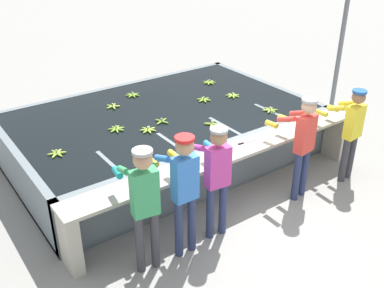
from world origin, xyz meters
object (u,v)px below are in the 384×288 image
(worker_3, at_px, (303,139))
(knife_0, at_px, (245,142))
(worker_2, at_px, (216,172))
(knife_1, at_px, (218,152))
(banana_bunch_floating_1, at_px, (113,106))
(banana_bunch_floating_4, at_px, (162,121))
(banana_bunch_floating_0, at_px, (270,110))
(banana_bunch_floating_9, at_px, (148,130))
(worker_1, at_px, (184,184))
(banana_bunch_floating_5, at_px, (133,95))
(banana_bunch_floating_3, at_px, (212,124))
(worker_0, at_px, (144,198))
(banana_bunch_floating_2, at_px, (233,96))
(banana_bunch_floating_10, at_px, (116,129))
(worker_4, at_px, (351,127))
(banana_bunch_floating_7, at_px, (209,82))
(banana_bunch_floating_8, at_px, (57,153))
(banana_bunch_floating_6, at_px, (204,100))
(support_post_right, at_px, (340,51))

(worker_3, height_order, knife_0, worker_3)
(worker_2, relative_size, knife_1, 4.88)
(banana_bunch_floating_1, xyz_separation_m, banana_bunch_floating_4, (0.37, -1.06, 0.00))
(worker_2, distance_m, banana_bunch_floating_4, 1.99)
(banana_bunch_floating_0, xyz_separation_m, knife_1, (-1.71, -0.68, -0.01))
(banana_bunch_floating_9, bearing_deg, worker_1, -107.41)
(banana_bunch_floating_0, distance_m, banana_bunch_floating_5, 2.62)
(worker_2, bearing_deg, banana_bunch_floating_3, 54.13)
(worker_0, distance_m, banana_bunch_floating_3, 2.53)
(banana_bunch_floating_2, height_order, banana_bunch_floating_5, same)
(banana_bunch_floating_2, height_order, banana_bunch_floating_9, same)
(banana_bunch_floating_2, xyz_separation_m, banana_bunch_floating_10, (-2.48, -0.04, 0.00))
(worker_2, bearing_deg, banana_bunch_floating_0, 29.54)
(worker_4, relative_size, banana_bunch_floating_7, 5.65)
(banana_bunch_floating_2, bearing_deg, banana_bunch_floating_7, 84.23)
(banana_bunch_floating_2, bearing_deg, banana_bunch_floating_1, 158.14)
(banana_bunch_floating_7, distance_m, banana_bunch_floating_8, 3.82)
(banana_bunch_floating_3, bearing_deg, knife_1, -122.23)
(banana_bunch_floating_2, bearing_deg, worker_1, -140.23)
(banana_bunch_floating_9, bearing_deg, banana_bunch_floating_0, -14.46)
(banana_bunch_floating_0, bearing_deg, banana_bunch_floating_7, 90.04)
(worker_3, height_order, banana_bunch_floating_9, worker_3)
(worker_2, bearing_deg, banana_bunch_floating_5, 80.23)
(banana_bunch_floating_6, bearing_deg, knife_1, -120.93)
(banana_bunch_floating_9, bearing_deg, banana_bunch_floating_10, 141.58)
(worker_3, height_order, banana_bunch_floating_7, worker_3)
(worker_4, xyz_separation_m, banana_bunch_floating_3, (-1.67, 1.48, -0.06))
(banana_bunch_floating_7, height_order, banana_bunch_floating_9, same)
(worker_0, height_order, support_post_right, support_post_right)
(banana_bunch_floating_6, bearing_deg, worker_0, -138.31)
(banana_bunch_floating_9, xyz_separation_m, knife_0, (0.98, -1.23, -0.01))
(banana_bunch_floating_7, relative_size, banana_bunch_floating_9, 1.00)
(worker_0, relative_size, worker_3, 1.02)
(banana_bunch_floating_1, relative_size, banana_bunch_floating_5, 0.98)
(banana_bunch_floating_6, relative_size, banana_bunch_floating_9, 1.00)
(worker_1, distance_m, banana_bunch_floating_9, 1.95)
(banana_bunch_floating_4, relative_size, banana_bunch_floating_9, 0.97)
(banana_bunch_floating_0, height_order, banana_bunch_floating_9, same)
(banana_bunch_floating_1, bearing_deg, knife_1, -78.92)
(worker_3, distance_m, banana_bunch_floating_9, 2.42)
(worker_2, height_order, banana_bunch_floating_7, worker_2)
(banana_bunch_floating_2, relative_size, banana_bunch_floating_4, 1.03)
(banana_bunch_floating_2, height_order, banana_bunch_floating_7, same)
(banana_bunch_floating_4, bearing_deg, support_post_right, -8.12)
(banana_bunch_floating_1, bearing_deg, banana_bunch_floating_2, -21.86)
(banana_bunch_floating_7, height_order, support_post_right, support_post_right)
(banana_bunch_floating_4, bearing_deg, banana_bunch_floating_9, -157.25)
(worker_0, height_order, worker_1, worker_1)
(banana_bunch_floating_0, relative_size, banana_bunch_floating_9, 1.00)
(worker_1, height_order, banana_bunch_floating_3, worker_1)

